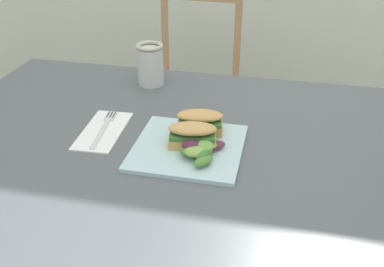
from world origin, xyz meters
The scene contains 9 objects.
dining_table centered at (-0.14, 0.06, 0.63)m, with size 1.36×0.95×0.74m.
chair_wooden_far centered at (-0.36, 1.05, 0.45)m, with size 0.41×0.41×0.87m.
plate_lunch centered at (-0.16, 0.07, 0.74)m, with size 0.25×0.25×0.01m, color silver.
sandwich_half_front centered at (-0.16, 0.08, 0.78)m, with size 0.12×0.08×0.06m.
sandwich_half_back centered at (-0.15, 0.15, 0.78)m, with size 0.12×0.08×0.06m.
salad_mixed_greens centered at (-0.13, 0.04, 0.77)m, with size 0.10×0.13×0.03m.
napkin_folded centered at (-0.39, 0.11, 0.74)m, with size 0.10×0.20×0.00m, color white.
fork_on_napkin centered at (-0.39, 0.13, 0.75)m, with size 0.04×0.19×0.00m.
mason_jar_iced_tea centered at (-0.36, 0.42, 0.80)m, with size 0.08×0.08×0.13m.
Camera 1 is at (0.04, -0.79, 1.30)m, focal length 42.35 mm.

